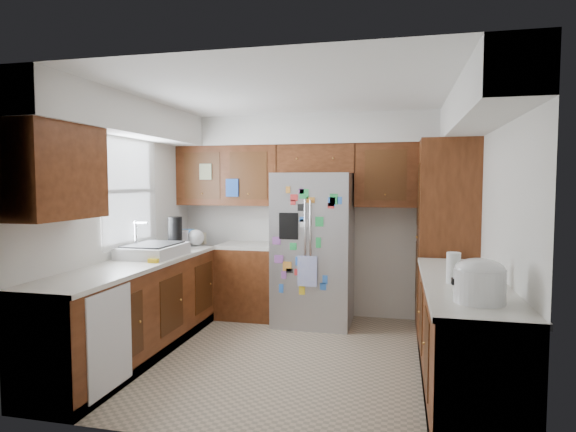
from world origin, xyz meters
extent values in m
plane|color=tan|center=(0.00, 0.00, 0.00)|extent=(3.60, 3.60, 0.00)
cube|color=silver|center=(0.00, 1.60, 1.25)|extent=(3.60, 0.04, 2.50)
cube|color=silver|center=(-1.80, 0.00, 1.25)|extent=(0.04, 3.20, 2.50)
cube|color=silver|center=(1.80, 0.00, 1.25)|extent=(0.04, 3.20, 2.50)
cube|color=silver|center=(0.00, -1.60, 1.25)|extent=(3.60, 0.04, 2.50)
cube|color=white|center=(0.00, 0.00, 2.51)|extent=(3.60, 3.20, 0.02)
cube|color=silver|center=(0.00, 1.41, 2.33)|extent=(3.60, 0.38, 0.35)
cube|color=silver|center=(-1.61, 0.00, 2.33)|extent=(0.38, 3.20, 0.35)
cube|color=silver|center=(1.61, 0.00, 2.33)|extent=(0.38, 3.20, 0.35)
cube|color=#411D0C|center=(-1.14, 1.43, 1.77)|extent=(1.33, 0.34, 0.75)
cube|color=#411D0C|center=(1.14, 1.43, 1.77)|extent=(1.33, 0.34, 0.75)
cube|color=#411D0C|center=(-1.63, -1.15, 1.77)|extent=(0.34, 0.85, 0.75)
cube|color=white|center=(-1.79, 0.10, 1.60)|extent=(0.02, 0.90, 1.05)
cube|color=white|center=(-1.75, 0.10, 1.60)|extent=(0.01, 1.02, 1.15)
cube|color=#1E4DAF|center=(-1.03, 1.24, 1.62)|extent=(0.16, 0.02, 0.22)
cube|color=#F1E6B9|center=(-1.39, 1.24, 1.82)|extent=(0.16, 0.02, 0.20)
cube|color=#411D0C|center=(-1.50, -0.30, 0.44)|extent=(0.60, 2.60, 0.88)
cube|color=#411D0C|center=(-0.83, 1.30, 0.44)|extent=(0.75, 0.60, 0.88)
cube|color=silver|center=(-1.50, -0.30, 0.90)|extent=(0.63, 2.60, 0.04)
cube|color=silver|center=(-0.83, 1.30, 0.90)|extent=(0.75, 0.60, 0.04)
cube|color=black|center=(-1.50, -0.30, 0.05)|extent=(0.60, 2.60, 0.10)
cube|color=silver|center=(-1.19, -1.15, 0.46)|extent=(0.01, 0.58, 0.80)
cube|color=#411D0C|center=(1.50, -0.47, 0.44)|extent=(0.60, 2.25, 0.88)
cube|color=silver|center=(1.50, -0.47, 0.90)|extent=(0.63, 2.25, 0.04)
cube|color=black|center=(1.50, -0.47, 0.05)|extent=(0.60, 2.25, 0.10)
cube|color=#411D0C|center=(1.50, 1.15, 1.07)|extent=(0.60, 0.90, 2.15)
cube|color=#A0A0A6|center=(0.00, 1.21, 0.90)|extent=(0.90, 0.75, 1.80)
cylinder|color=silver|center=(-0.03, 0.82, 1.05)|extent=(0.02, 0.02, 0.90)
cylinder|color=silver|center=(0.03, 0.82, 1.05)|extent=(0.02, 0.02, 0.90)
cube|color=black|center=(-0.22, 0.83, 1.20)|extent=(0.22, 0.01, 0.30)
cube|color=white|center=(0.00, 0.80, 0.70)|extent=(0.22, 0.01, 0.34)
cube|color=orange|center=(-0.24, 0.82, 0.74)|extent=(0.10, 0.00, 0.11)
cube|color=blue|center=(0.20, 0.82, 0.61)|extent=(0.06, 0.00, 0.10)
cube|color=red|center=(0.26, 0.82, 1.44)|extent=(0.07, 0.00, 0.06)
cube|color=green|center=(0.29, 0.82, 1.51)|extent=(0.09, 0.00, 0.12)
cube|color=blue|center=(-0.11, 0.82, 0.81)|extent=(0.06, 0.00, 0.10)
cube|color=orange|center=(0.03, 0.82, 1.50)|extent=(0.09, 0.00, 0.06)
cube|color=green|center=(0.13, 0.82, 1.26)|extent=(0.09, 0.00, 0.11)
cube|color=red|center=(-0.16, 0.82, 1.52)|extent=(0.09, 0.00, 0.08)
cube|color=blue|center=(-0.31, 0.82, 0.49)|extent=(0.05, 0.00, 0.10)
cube|color=blue|center=(0.35, 0.82, 1.49)|extent=(0.05, 0.00, 0.08)
cube|color=green|center=(-0.04, 0.82, 1.56)|extent=(0.10, 0.00, 0.11)
cube|color=#8C4C99|center=(-0.27, 0.82, 0.64)|extent=(0.06, 0.00, 0.09)
cube|color=black|center=(-0.21, 0.82, 0.69)|extent=(0.08, 0.00, 0.05)
cube|color=green|center=(0.12, 0.82, 1.02)|extent=(0.06, 0.00, 0.12)
cube|color=red|center=(-0.17, 0.82, 1.47)|extent=(0.06, 0.00, 0.05)
cube|color=blue|center=(0.26, 0.82, 1.48)|extent=(0.08, 0.00, 0.10)
cube|color=black|center=(-0.07, 0.82, 1.41)|extent=(0.09, 0.00, 0.08)
cube|color=green|center=(-0.17, 0.82, 0.97)|extent=(0.08, 0.00, 0.08)
cube|color=blue|center=(-0.04, 0.82, 0.81)|extent=(0.05, 0.00, 0.08)
cube|color=#8C4C99|center=(-0.33, 0.82, 0.82)|extent=(0.10, 0.00, 0.09)
cube|color=orange|center=(-0.23, 0.82, 1.61)|extent=(0.05, 0.00, 0.08)
cube|color=#8C4C99|center=(-0.36, 0.82, 1.03)|extent=(0.10, 0.00, 0.09)
cube|color=blue|center=(-0.07, 0.82, 1.28)|extent=(0.06, 0.00, 0.06)
cube|color=white|center=(-0.04, 0.82, 1.24)|extent=(0.09, 0.00, 0.09)
cube|color=yellow|center=(-0.07, 0.82, 0.47)|extent=(0.07, 0.00, 0.10)
cube|color=red|center=(-0.12, 0.82, 0.68)|extent=(0.06, 0.00, 0.07)
cube|color=blue|center=(0.17, 0.82, 0.53)|extent=(0.07, 0.00, 0.08)
cube|color=#8C4C99|center=(-0.08, 0.82, 1.59)|extent=(0.06, 0.00, 0.05)
cube|color=#411D0C|center=(0.00, 1.43, 1.98)|extent=(0.96, 0.34, 0.35)
sphere|color=#112FC0|center=(-0.37, 1.43, 2.28)|extent=(0.26, 0.26, 0.26)
cylinder|color=black|center=(0.04, 1.45, 2.23)|extent=(0.29, 0.29, 0.17)
ellipsoid|color=#333338|center=(0.04, 1.45, 2.32)|extent=(0.27, 0.27, 0.12)
cube|color=silver|center=(-1.50, 0.10, 0.98)|extent=(0.52, 0.70, 0.12)
cube|color=black|center=(-1.50, 0.10, 1.04)|extent=(0.44, 0.60, 0.02)
cylinder|color=silver|center=(-1.70, 0.10, 1.14)|extent=(0.02, 0.02, 0.30)
cylinder|color=silver|center=(-1.64, 0.10, 1.27)|extent=(0.16, 0.02, 0.02)
cube|color=yellow|center=(-1.30, -0.20, 0.94)|extent=(0.10, 0.18, 0.04)
cube|color=black|center=(-1.50, 0.60, 0.97)|extent=(0.18, 0.14, 0.10)
cylinder|color=black|center=(-1.50, 0.60, 1.16)|extent=(0.16, 0.16, 0.28)
cylinder|color=#A0A0A6|center=(-1.53, 0.86, 1.02)|extent=(0.14, 0.14, 0.20)
sphere|color=silver|center=(-1.41, 0.98, 1.02)|extent=(0.20, 0.20, 0.20)
cube|color=#3F72B2|center=(-1.61, 1.19, 1.01)|extent=(0.14, 0.10, 0.18)
cube|color=#BFB28C|center=(-1.42, 1.17, 0.99)|extent=(0.10, 0.08, 0.14)
cylinder|color=silver|center=(-1.48, 0.42, 0.98)|extent=(0.08, 0.08, 0.11)
cylinder|color=white|center=(1.50, -1.17, 1.03)|extent=(0.32, 0.32, 0.22)
ellipsoid|color=white|center=(1.50, -1.17, 1.14)|extent=(0.31, 0.31, 0.14)
cube|color=black|center=(1.35, -1.17, 1.05)|extent=(0.04, 0.06, 0.04)
cylinder|color=white|center=(1.40, -0.60, 1.04)|extent=(0.11, 0.11, 0.24)
camera|label=1|loc=(0.99, -4.42, 1.69)|focal=30.00mm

